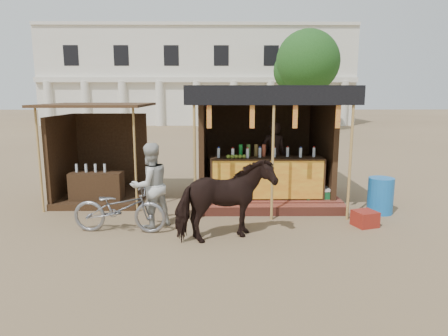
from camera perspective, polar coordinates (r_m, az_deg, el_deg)
ground at (r=7.02m, az=0.12°, el=-11.30°), size 120.00×120.00×0.00m
main_stall at (r=10.06m, az=5.71°, el=1.44°), size 3.60×3.61×2.78m
secondary_stall at (r=10.38m, az=-17.85°, el=0.28°), size 2.40×2.40×2.38m
cow at (r=7.13m, az=0.14°, el=-4.68°), size 1.93×1.43×1.48m
motorbike at (r=7.88m, az=-14.70°, el=-5.58°), size 1.83×0.76×0.94m
bystander at (r=7.98m, az=-10.49°, el=-2.47°), size 1.03×1.00×1.68m
blue_barrel at (r=9.48m, az=21.45°, el=-3.68°), size 0.71×0.71×0.80m
red_crate at (r=8.52m, az=19.49°, el=-6.83°), size 0.53×0.51×0.31m
cooler at (r=9.61m, az=13.16°, el=-4.07°), size 0.69×0.51×0.46m
background_building at (r=36.53m, az=-3.62°, el=12.72°), size 26.00×7.45×8.18m
tree at (r=29.32m, az=11.43°, el=14.34°), size 4.50×4.40×7.00m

